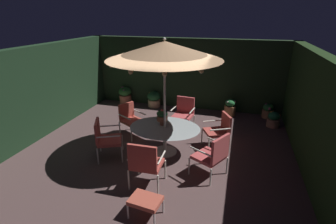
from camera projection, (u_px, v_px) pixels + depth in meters
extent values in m
cube|color=#513C3B|center=(157.00, 152.00, 6.61)|extent=(7.45, 7.57, 0.02)
cube|color=#1E2F1B|center=(187.00, 74.00, 9.40)|extent=(7.45, 0.30, 2.55)
cube|color=#19311C|center=(34.00, 94.00, 7.05)|extent=(0.30, 7.57, 2.55)
cube|color=#1E3317|center=(320.00, 122.00, 5.23)|extent=(0.30, 7.57, 2.55)
cylinder|color=silver|center=(165.00, 151.00, 6.58)|extent=(0.61, 0.61, 0.03)
cylinder|color=silver|center=(165.00, 140.00, 6.46)|extent=(0.09, 0.09, 0.69)
ellipsoid|color=#A0ABAC|center=(165.00, 127.00, 6.33)|extent=(1.78, 1.42, 0.03)
cylinder|color=silver|center=(165.00, 106.00, 6.13)|extent=(0.06, 0.06, 2.53)
cone|color=tan|center=(164.00, 50.00, 5.64)|extent=(2.65, 2.65, 0.40)
sphere|color=silver|center=(164.00, 39.00, 5.56)|extent=(0.07, 0.07, 0.07)
sphere|color=#F9DB8C|center=(218.00, 64.00, 5.48)|extent=(0.10, 0.10, 0.10)
sphere|color=#F9DB8C|center=(212.00, 59.00, 6.10)|extent=(0.10, 0.10, 0.10)
sphere|color=#F9DB8C|center=(190.00, 55.00, 6.66)|extent=(0.10, 0.10, 0.10)
sphere|color=#F9DB8C|center=(164.00, 54.00, 6.85)|extent=(0.10, 0.10, 0.10)
sphere|color=#F9DB8C|center=(137.00, 56.00, 6.61)|extent=(0.10, 0.10, 0.10)
sphere|color=#F9DB8C|center=(116.00, 60.00, 6.02)|extent=(0.10, 0.10, 0.10)
sphere|color=#F9DB8C|center=(111.00, 65.00, 5.37)|extent=(0.10, 0.10, 0.10)
sphere|color=#F9DB8C|center=(131.00, 72.00, 4.79)|extent=(0.10, 0.10, 0.10)
sphere|color=#F9DB8C|center=(165.00, 74.00, 4.63)|extent=(0.10, 0.10, 0.10)
sphere|color=#F9DB8C|center=(201.00, 71.00, 4.85)|extent=(0.10, 0.10, 0.10)
cylinder|color=#A76146|center=(162.00, 123.00, 6.42)|extent=(0.12, 0.12, 0.12)
cylinder|color=#AC5F3F|center=(162.00, 118.00, 6.38)|extent=(0.27, 0.27, 0.12)
ellipsoid|color=#204D27|center=(162.00, 114.00, 6.34)|extent=(0.28, 0.28, 0.17)
sphere|color=#C63238|center=(162.00, 111.00, 6.31)|extent=(0.10, 0.10, 0.10)
cylinder|color=silver|center=(146.00, 129.00, 7.40)|extent=(0.04, 0.04, 0.41)
cylinder|color=silver|center=(131.00, 135.00, 7.06)|extent=(0.04, 0.04, 0.41)
cylinder|color=silver|center=(134.00, 123.00, 7.79)|extent=(0.04, 0.04, 0.41)
cylinder|color=silver|center=(120.00, 128.00, 7.44)|extent=(0.04, 0.04, 0.41)
cube|color=#BA4B3D|center=(132.00, 121.00, 7.33)|extent=(0.75, 0.73, 0.07)
cube|color=#BA4B3D|center=(126.00, 110.00, 7.42)|extent=(0.30, 0.47, 0.45)
cylinder|color=silver|center=(139.00, 112.00, 7.43)|extent=(0.49, 0.31, 0.04)
cylinder|color=silver|center=(124.00, 117.00, 7.09)|extent=(0.49, 0.31, 0.04)
cylinder|color=silver|center=(122.00, 142.00, 6.64)|extent=(0.04, 0.04, 0.42)
cylinder|color=silver|center=(122.00, 155.00, 6.07)|extent=(0.04, 0.04, 0.42)
cylinder|color=silver|center=(100.00, 144.00, 6.55)|extent=(0.04, 0.04, 0.42)
cylinder|color=silver|center=(98.00, 156.00, 5.98)|extent=(0.04, 0.04, 0.42)
cube|color=#B2483E|center=(110.00, 140.00, 6.22)|extent=(0.76, 0.78, 0.07)
cube|color=#B2483E|center=(97.00, 131.00, 6.08)|extent=(0.30, 0.56, 0.49)
cylinder|color=silver|center=(110.00, 126.00, 6.41)|extent=(0.51, 0.26, 0.04)
cylinder|color=silver|center=(108.00, 137.00, 5.84)|extent=(0.51, 0.26, 0.04)
cylinder|color=beige|center=(138.00, 166.00, 5.59)|extent=(0.04, 0.04, 0.46)
cylinder|color=beige|center=(165.00, 170.00, 5.45)|extent=(0.04, 0.04, 0.46)
cylinder|color=beige|center=(129.00, 180.00, 5.10)|extent=(0.04, 0.04, 0.46)
cylinder|color=beige|center=(158.00, 185.00, 4.95)|extent=(0.04, 0.04, 0.46)
cube|color=#B2463D|center=(147.00, 164.00, 5.18)|extent=(0.61, 0.55, 0.07)
cube|color=#B2463D|center=(142.00, 158.00, 4.83)|extent=(0.58, 0.07, 0.53)
cylinder|color=beige|center=(133.00, 153.00, 5.18)|extent=(0.05, 0.52, 0.04)
cylinder|color=beige|center=(162.00, 157.00, 5.03)|extent=(0.05, 0.52, 0.04)
cylinder|color=silver|center=(189.00, 166.00, 5.60)|extent=(0.04, 0.04, 0.41)
cylinder|color=silver|center=(206.00, 156.00, 6.01)|extent=(0.04, 0.04, 0.41)
cylinder|color=silver|center=(211.00, 177.00, 5.22)|extent=(0.04, 0.04, 0.41)
cylinder|color=silver|center=(227.00, 166.00, 5.62)|extent=(0.04, 0.04, 0.41)
cube|color=#BE4A4A|center=(209.00, 157.00, 5.53)|extent=(0.78, 0.79, 0.07)
cube|color=#BE4A4A|center=(220.00, 149.00, 5.23)|extent=(0.33, 0.54, 0.53)
cylinder|color=silver|center=(200.00, 151.00, 5.23)|extent=(0.50, 0.30, 0.04)
cylinder|color=silver|center=(218.00, 142.00, 5.64)|extent=(0.50, 0.30, 0.04)
cylinder|color=silver|center=(209.00, 146.00, 6.45)|extent=(0.04, 0.04, 0.41)
cylinder|color=silver|center=(202.00, 137.00, 6.95)|extent=(0.04, 0.04, 0.41)
cylinder|color=silver|center=(229.00, 144.00, 6.55)|extent=(0.04, 0.04, 0.41)
cylinder|color=silver|center=(221.00, 135.00, 7.05)|extent=(0.04, 0.04, 0.41)
cube|color=#B64840|center=(216.00, 132.00, 6.66)|extent=(0.74, 0.73, 0.07)
cube|color=#B64840|center=(226.00, 122.00, 6.62)|extent=(0.29, 0.50, 0.45)
cylinder|color=silver|center=(220.00, 129.00, 6.34)|extent=(0.50, 0.28, 0.04)
cylinder|color=silver|center=(213.00, 121.00, 6.84)|extent=(0.50, 0.28, 0.04)
cylinder|color=silver|center=(189.00, 129.00, 7.34)|extent=(0.04, 0.04, 0.46)
cylinder|color=silver|center=(170.00, 126.00, 7.54)|extent=(0.04, 0.04, 0.46)
cylinder|color=silver|center=(194.00, 122.00, 7.81)|extent=(0.04, 0.04, 0.46)
cylinder|color=silver|center=(177.00, 119.00, 8.01)|extent=(0.04, 0.04, 0.46)
cube|color=#BC494A|center=(183.00, 116.00, 7.58)|extent=(0.61, 0.59, 0.07)
cube|color=#BC494A|center=(186.00, 105.00, 7.70)|extent=(0.55, 0.12, 0.49)
cylinder|color=silver|center=(192.00, 111.00, 7.40)|extent=(0.09, 0.52, 0.04)
cylinder|color=silver|center=(174.00, 108.00, 7.61)|extent=(0.09, 0.52, 0.04)
cylinder|color=silver|center=(138.00, 199.00, 4.71)|extent=(0.03, 0.03, 0.29)
cylinder|color=silver|center=(163.00, 206.00, 4.53)|extent=(0.03, 0.03, 0.29)
cylinder|color=silver|center=(128.00, 212.00, 4.40)|extent=(0.03, 0.03, 0.29)
cylinder|color=silver|center=(154.00, 220.00, 4.22)|extent=(0.03, 0.03, 0.29)
cube|color=#B7503E|center=(145.00, 200.00, 4.40)|extent=(0.58, 0.46, 0.08)
cylinder|color=tan|center=(154.00, 103.00, 9.78)|extent=(0.47, 0.47, 0.27)
ellipsoid|color=#22552C|center=(154.00, 96.00, 9.69)|extent=(0.51, 0.51, 0.35)
sphere|color=#D6803D|center=(157.00, 96.00, 9.62)|extent=(0.06, 0.06, 0.06)
sphere|color=#EB7F45|center=(157.00, 94.00, 9.79)|extent=(0.07, 0.07, 0.07)
sphere|color=orange|center=(153.00, 93.00, 9.81)|extent=(0.07, 0.07, 0.07)
sphere|color=orange|center=(150.00, 94.00, 9.71)|extent=(0.10, 0.10, 0.10)
sphere|color=orange|center=(150.00, 96.00, 9.58)|extent=(0.07, 0.07, 0.07)
sphere|color=orange|center=(156.00, 97.00, 9.50)|extent=(0.06, 0.06, 0.06)
cylinder|color=#8E6152|center=(273.00, 123.00, 8.03)|extent=(0.39, 0.39, 0.26)
ellipsoid|color=#1A5836|center=(274.00, 116.00, 7.94)|extent=(0.36, 0.36, 0.25)
sphere|color=orange|center=(279.00, 116.00, 7.90)|extent=(0.10, 0.10, 0.10)
sphere|color=orange|center=(272.00, 113.00, 8.01)|extent=(0.09, 0.09, 0.09)
sphere|color=orange|center=(273.00, 116.00, 7.85)|extent=(0.08, 0.08, 0.08)
cylinder|color=#A56E44|center=(230.00, 111.00, 8.85)|extent=(0.39, 0.39, 0.38)
ellipsoid|color=#246A34|center=(230.00, 103.00, 8.75)|extent=(0.36, 0.36, 0.25)
sphere|color=silver|center=(234.00, 102.00, 8.68)|extent=(0.10, 0.10, 0.10)
sphere|color=silver|center=(229.00, 101.00, 8.88)|extent=(0.11, 0.11, 0.11)
sphere|color=beige|center=(228.00, 102.00, 8.66)|extent=(0.10, 0.10, 0.10)
cylinder|color=#AF6147|center=(126.00, 99.00, 10.08)|extent=(0.46, 0.46, 0.35)
ellipsoid|color=#2C642C|center=(125.00, 92.00, 9.97)|extent=(0.49, 0.49, 0.34)
sphere|color=#A8467F|center=(129.00, 91.00, 9.90)|extent=(0.10, 0.10, 0.10)
sphere|color=#A52D8C|center=(128.00, 89.00, 10.07)|extent=(0.10, 0.10, 0.10)
sphere|color=#B53572|center=(123.00, 88.00, 10.07)|extent=(0.11, 0.11, 0.11)
sphere|color=#BA3087|center=(121.00, 91.00, 9.91)|extent=(0.08, 0.08, 0.08)
sphere|color=#A93977|center=(124.00, 91.00, 9.79)|extent=(0.09, 0.09, 0.09)
cylinder|color=#A96A49|center=(268.00, 114.00, 8.74)|extent=(0.39, 0.39, 0.26)
ellipsoid|color=#245D2D|center=(269.00, 107.00, 8.66)|extent=(0.36, 0.36, 0.25)
sphere|color=#B12D75|center=(272.00, 107.00, 8.64)|extent=(0.06, 0.06, 0.06)
sphere|color=#BA347D|center=(268.00, 105.00, 8.73)|extent=(0.08, 0.08, 0.08)
sphere|color=#BD3A72|center=(266.00, 105.00, 8.67)|extent=(0.09, 0.09, 0.09)
sphere|color=#B03E72|center=(269.00, 109.00, 8.52)|extent=(0.10, 0.10, 0.10)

